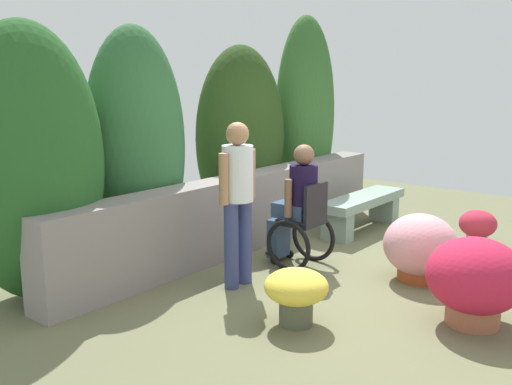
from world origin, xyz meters
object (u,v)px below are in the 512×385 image
flower_pot_purple_near (475,280)px  flower_pot_terracotta_by_wall (478,226)px  stone_bench (362,206)px  person_in_wheelchair (299,210)px  flower_pot_red_accent (420,248)px  person_standing_companion (238,193)px  flower_pot_small_foreground (296,291)px

flower_pot_purple_near → flower_pot_terracotta_by_wall: bearing=17.3°
stone_bench → person_in_wheelchair: person_in_wheelchair is taller
stone_bench → flower_pot_terracotta_by_wall: 1.48m
flower_pot_terracotta_by_wall → flower_pot_red_accent: flower_pot_red_accent is taller
flower_pot_terracotta_by_wall → flower_pot_red_accent: 1.52m
person_standing_companion → flower_pot_purple_near: (0.53, -2.11, -0.54)m
flower_pot_terracotta_by_wall → flower_pot_small_foreground: size_ratio=0.86×
person_in_wheelchair → person_standing_companion: size_ratio=0.83×
person_in_wheelchair → flower_pot_red_accent: (0.39, -1.21, -0.29)m
person_in_wheelchair → flower_pot_small_foreground: (-1.26, -0.85, -0.33)m
flower_pot_terracotta_by_wall → person_standing_companion: bearing=153.1°
person_in_wheelchair → flower_pot_purple_near: person_in_wheelchair is taller
flower_pot_small_foreground → person_in_wheelchair: bearing=34.0°
person_in_wheelchair → flower_pot_small_foreground: size_ratio=2.49×
person_in_wheelchair → flower_pot_terracotta_by_wall: bearing=-31.8°
flower_pot_small_foreground → stone_bench: bearing=18.7°
flower_pot_terracotta_by_wall → flower_pot_small_foreground: 3.20m
stone_bench → flower_pot_terracotta_by_wall: size_ratio=3.59×
person_standing_companion → flower_pot_terracotta_by_wall: (2.78, -1.41, -0.67)m
person_in_wheelchair → flower_pot_purple_near: 2.04m
flower_pot_purple_near → flower_pot_small_foreground: 1.47m
person_in_wheelchair → stone_bench: bearing=8.0°
flower_pot_purple_near → flower_pot_red_accent: size_ratio=1.09×
flower_pot_terracotta_by_wall → flower_pot_red_accent: bearing=176.8°
person_in_wheelchair → flower_pot_red_accent: bearing=-69.6°
stone_bench → flower_pot_red_accent: 1.94m
person_standing_companion → flower_pot_terracotta_by_wall: bearing=-25.6°
stone_bench → person_in_wheelchair: size_ratio=1.24×
person_standing_companion → flower_pot_red_accent: person_standing_companion is taller
stone_bench → person_in_wheelchair: 1.79m
flower_pot_small_foreground → flower_pot_red_accent: bearing=-12.3°
stone_bench → flower_pot_red_accent: size_ratio=2.25×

